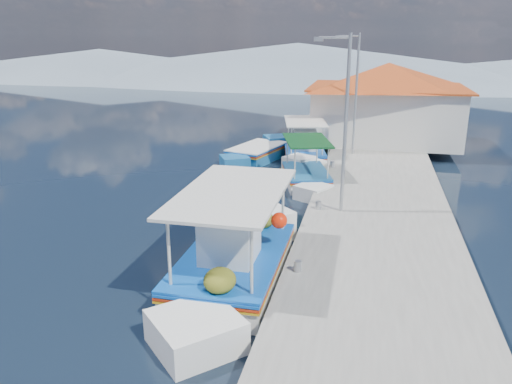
# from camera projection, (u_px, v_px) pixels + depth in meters

# --- Properties ---
(ground) EXTENTS (160.00, 160.00, 0.00)m
(ground) POSITION_uv_depth(u_px,v_px,m) (199.00, 234.00, 16.96)
(ground) COLOR black
(ground) RESTS_ON ground
(quay) EXTENTS (5.00, 44.00, 0.50)m
(quay) POSITION_uv_depth(u_px,v_px,m) (378.00, 188.00, 21.19)
(quay) COLOR gray
(quay) RESTS_ON ground
(bollards) EXTENTS (0.20, 17.20, 0.30)m
(bollards) POSITION_uv_depth(u_px,v_px,m) (327.00, 180.00, 20.82)
(bollards) COLOR #A5A8AD
(bollards) RESTS_ON quay
(main_caique) EXTENTS (2.63, 8.77, 2.89)m
(main_caique) POSITION_uv_depth(u_px,v_px,m) (235.00, 261.00, 13.67)
(main_caique) COLOR white
(main_caique) RESTS_ON ground
(caique_green_canopy) EXTENTS (2.86, 5.80, 2.26)m
(caique_green_canopy) POSITION_uv_depth(u_px,v_px,m) (307.00, 177.00, 22.50)
(caique_green_canopy) COLOR white
(caique_green_canopy) RESTS_ON ground
(caique_blue_hull) EXTENTS (3.09, 6.24, 1.16)m
(caique_blue_hull) POSITION_uv_depth(u_px,v_px,m) (257.00, 154.00, 26.81)
(caique_blue_hull) COLOR #185A95
(caique_blue_hull) RESTS_ON ground
(caique_far) EXTENTS (2.90, 6.65, 2.38)m
(caique_far) POSITION_uv_depth(u_px,v_px,m) (304.00, 153.00, 26.56)
(caique_far) COLOR white
(caique_far) RESTS_ON ground
(harbor_building) EXTENTS (10.49, 10.49, 4.40)m
(harbor_building) POSITION_uv_depth(u_px,v_px,m) (386.00, 101.00, 28.72)
(harbor_building) COLOR silver
(harbor_building) RESTS_ON quay
(lamp_post_near) EXTENTS (1.21, 0.14, 6.00)m
(lamp_post_near) POSITION_uv_depth(u_px,v_px,m) (343.00, 116.00, 16.68)
(lamp_post_near) COLOR #A5A8AD
(lamp_post_near) RESTS_ON quay
(lamp_post_far) EXTENTS (1.21, 0.14, 6.00)m
(lamp_post_far) POSITION_uv_depth(u_px,v_px,m) (354.00, 88.00, 25.04)
(lamp_post_far) COLOR #A5A8AD
(lamp_post_far) RESTS_ON quay
(mountain_ridge) EXTENTS (171.40, 96.00, 5.50)m
(mountain_ridge) POSITION_uv_depth(u_px,v_px,m) (383.00, 68.00, 66.95)
(mountain_ridge) COLOR gray
(mountain_ridge) RESTS_ON ground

